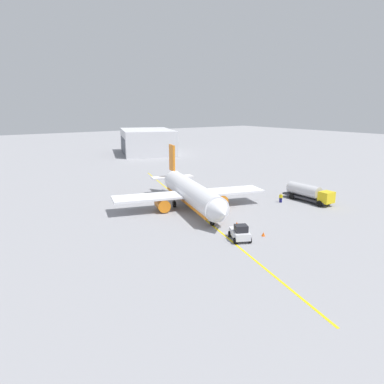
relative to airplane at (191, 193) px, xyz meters
name	(u,v)px	position (x,y,z in m)	size (l,w,h in m)	color
ground_plane	(192,209)	(0.44, -0.13, -2.73)	(400.00, 400.00, 0.00)	#939399
airplane	(191,193)	(0.00, 0.00, 0.00)	(29.22, 26.92, 9.82)	white
fuel_tanker	(309,192)	(8.86, 20.37, -1.01)	(10.19, 3.14, 3.15)	#2D2D33
pushback_tug	(240,233)	(16.32, -3.62, -1.72)	(4.11, 3.57, 2.20)	silver
refueling_worker	(281,198)	(6.32, 15.75, -1.91)	(0.59, 0.47, 1.71)	navy
safety_cone_nose	(237,224)	(11.96, -0.21, -2.37)	(0.65, 0.65, 0.72)	#F2590F
safety_cone_wingtip	(263,234)	(17.07, 0.02, -2.45)	(0.50, 0.50, 0.56)	#F2590F
distant_hangar	(147,142)	(-71.21, 30.06, 1.71)	(32.27, 26.52, 8.90)	silver
taxi_line_marking	(192,209)	(0.44, -0.13, -2.72)	(73.16, 0.30, 0.01)	yellow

